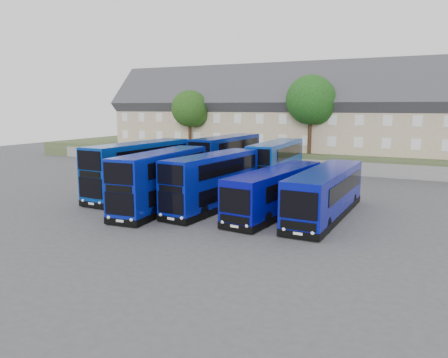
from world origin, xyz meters
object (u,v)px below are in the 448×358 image
Objects in this scene: dd_front_mid at (161,181)px; tree_mid at (312,102)px; coach_east_a at (276,192)px; dd_front_left at (139,170)px; tree_west at (191,110)px.

dd_front_mid is 1.18× the size of tree_mid.
dd_front_mid reaches higher than coach_east_a.
dd_front_mid is at bearing -33.99° from dd_front_left.
dd_front_left is 22.14m from tree_west.
dd_front_left is 0.97× the size of coach_east_a.
tree_mid is at bearing 69.11° from dd_front_left.
coach_east_a is at bearing -47.87° from tree_west.
coach_east_a is at bearing -1.42° from dd_front_left.
coach_east_a is 1.28× the size of tree_mid.
coach_east_a is (8.02, 2.44, -0.54)m from dd_front_mid.
coach_east_a is (12.50, -0.90, -0.66)m from dd_front_left.
coach_east_a is at bearing 12.63° from dd_front_mid.
tree_mid is (-3.35, 21.89, 6.52)m from coach_east_a.
dd_front_left is 1.24× the size of tree_mid.
dd_front_mid is 26.85m from tree_west.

